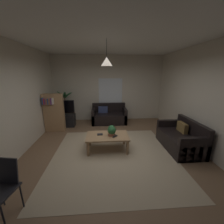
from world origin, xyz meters
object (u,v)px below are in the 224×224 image
at_px(couch_under_window, 109,116).
at_px(coffee_table, 107,137).
at_px(remote_on_table_0, 115,136).
at_px(remote_on_table_1, 113,135).
at_px(couch_right_side, 180,139).
at_px(bookshelf_corner, 54,112).
at_px(tv, 62,107).
at_px(book_on_table_0, 100,134).
at_px(potted_palm_corner, 65,107).
at_px(tv_stand, 64,120).
at_px(folding_chair, 2,185).
at_px(potted_plant_on_table, 112,130).
at_px(pendant_lamp, 107,62).

relative_size(couch_under_window, coffee_table, 1.27).
bearing_deg(remote_on_table_0, remote_on_table_1, 163.41).
distance_m(couch_right_side, bookshelf_corner, 4.29).
bearing_deg(coffee_table, couch_under_window, 86.13).
bearing_deg(couch_right_side, tv, -117.77).
bearing_deg(bookshelf_corner, tv, 68.22).
bearing_deg(remote_on_table_0, book_on_table_0, -156.47).
distance_m(coffee_table, potted_palm_corner, 2.98).
distance_m(tv_stand, bookshelf_corner, 0.70).
relative_size(remote_on_table_0, folding_chair, 0.18).
bearing_deg(bookshelf_corner, couch_right_side, -21.09).
bearing_deg(remote_on_table_1, tv_stand, -158.67).
bearing_deg(coffee_table, potted_plant_on_table, -12.48).
relative_size(book_on_table_0, pendant_lamp, 0.24).
relative_size(remote_on_table_1, potted_palm_corner, 0.11).
xyz_separation_m(tv_stand, tv, (0.00, -0.02, 0.55)).
height_order(remote_on_table_0, bookshelf_corner, bookshelf_corner).
bearing_deg(potted_palm_corner, tv, -89.46).
distance_m(tv, bookshelf_corner, 0.51).
bearing_deg(tv_stand, potted_palm_corner, 90.56).
xyz_separation_m(coffee_table, tv_stand, (-1.72, 1.96, -0.12)).
xyz_separation_m(couch_under_window, folding_chair, (-1.76, -3.99, 0.23)).
height_order(tv_stand, folding_chair, folding_chair).
bearing_deg(couch_right_side, book_on_table_0, -92.73).
xyz_separation_m(couch_right_side, tv_stand, (-3.80, 2.02, -0.03)).
bearing_deg(couch_right_side, potted_palm_corner, -122.92).
bearing_deg(couch_right_side, coffee_table, -91.60).
bearing_deg(folding_chair, pendant_lamp, 47.25).
xyz_separation_m(remote_on_table_0, potted_palm_corner, (-1.92, 2.51, 0.26)).
distance_m(book_on_table_0, pendant_lamp, 1.92).
relative_size(couch_right_side, remote_on_table_1, 8.71).
relative_size(couch_right_side, remote_on_table_0, 8.71).
xyz_separation_m(potted_plant_on_table, folding_chair, (-1.72, -1.71, -0.09)).
xyz_separation_m(couch_right_side, potted_plant_on_table, (-1.97, 0.03, 0.32)).
relative_size(couch_under_window, pendant_lamp, 2.38).
bearing_deg(remote_on_table_1, couch_under_window, 157.75).
bearing_deg(coffee_table, book_on_table_0, 166.09).
bearing_deg(remote_on_table_0, tv, 177.35).
height_order(remote_on_table_0, pendant_lamp, pendant_lamp).
distance_m(potted_palm_corner, bookshelf_corner, 0.94).
bearing_deg(coffee_table, pendant_lamp, 26.57).
bearing_deg(couch_right_side, potted_plant_on_table, -90.97).
height_order(couch_right_side, potted_plant_on_table, couch_right_side).
height_order(book_on_table_0, remote_on_table_0, same).
bearing_deg(book_on_table_0, tv, 128.61).
bearing_deg(remote_on_table_0, potted_palm_corner, 171.66).
xyz_separation_m(couch_right_side, tv, (-3.80, 2.00, 0.52)).
distance_m(remote_on_table_0, tv_stand, 2.82).
bearing_deg(bookshelf_corner, couch_under_window, 20.61).
bearing_deg(pendant_lamp, folding_chair, -132.75).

